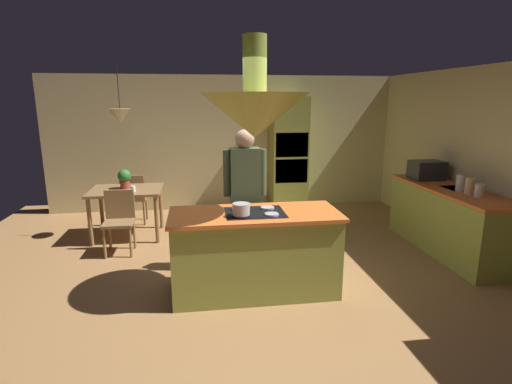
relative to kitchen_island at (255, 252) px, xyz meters
name	(u,v)px	position (x,y,z in m)	size (l,w,h in m)	color
ground	(252,283)	(0.00, 0.20, -0.46)	(8.16, 8.16, 0.00)	#9E7042
wall_back	(228,143)	(0.00, 3.65, 0.81)	(6.80, 0.10, 2.55)	beige
wall_right	(493,164)	(3.25, 0.60, 0.81)	(0.10, 7.20, 2.55)	beige
kitchen_island	(255,252)	(0.00, 0.00, 0.00)	(1.83, 0.79, 0.94)	#939E42
counter_run_right	(448,219)	(2.84, 0.80, 0.01)	(0.73, 2.17, 0.92)	#939E42
oven_tower	(288,155)	(1.10, 3.24, 0.62)	(0.66, 0.62, 2.16)	#939E42
dining_table	(126,196)	(-1.70, 2.10, 0.19)	(1.07, 0.85, 0.76)	olive
person_at_island	(245,190)	(-0.03, 0.67, 0.55)	(0.53, 0.23, 1.76)	tan
range_hood	(255,113)	(0.00, 0.00, 1.51)	(1.10, 1.10, 1.00)	#939E42
pendant_light_over_table	(120,116)	(-1.70, 2.10, 1.40)	(0.32, 0.32, 0.82)	beige
chair_facing_island	(119,217)	(-1.70, 1.46, 0.04)	(0.40, 0.40, 0.87)	olive
chair_by_back_wall	(134,196)	(-1.70, 2.74, 0.04)	(0.40, 0.40, 0.87)	olive
potted_plant_on_table	(124,178)	(-1.72, 2.15, 0.47)	(0.20, 0.20, 0.30)	#99382D
cup_on_table	(133,189)	(-1.56, 1.89, 0.34)	(0.07, 0.07, 0.09)	white
canister_flour	(479,191)	(2.84, 0.27, 0.54)	(0.11, 0.11, 0.17)	silver
canister_sugar	(470,186)	(2.84, 0.45, 0.56)	(0.11, 0.11, 0.21)	#E0B78C
canister_tea	(461,183)	(2.84, 0.63, 0.56)	(0.12, 0.12, 0.22)	silver
microwave_on_counter	(427,170)	(2.84, 1.44, 0.59)	(0.46, 0.36, 0.28)	#232326
cooking_pot_on_cooktop	(241,209)	(-0.16, -0.13, 0.53)	(0.18, 0.18, 0.12)	#B2B2B7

